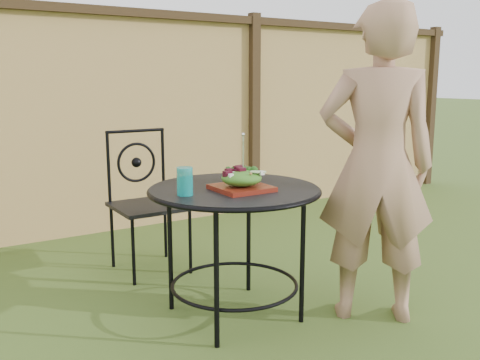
{
  "coord_description": "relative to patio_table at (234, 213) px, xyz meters",
  "views": [
    {
      "loc": [
        -1.59,
        -2.19,
        1.29
      ],
      "look_at": [
        -0.07,
        0.23,
        0.75
      ],
      "focal_mm": 40.0,
      "sensor_mm": 36.0,
      "label": 1
    }
  ],
  "objects": [
    {
      "name": "patio_table",
      "position": [
        0.0,
        0.0,
        0.0
      ],
      "size": [
        0.92,
        0.92,
        0.72
      ],
      "color": "black",
      "rests_on": "ground"
    },
    {
      "name": "ground",
      "position": [
        0.13,
        -0.18,
        -0.59
      ],
      "size": [
        60.0,
        60.0,
        0.0
      ],
      "primitive_type": "plane",
      "color": "#294717",
      "rests_on": "ground"
    },
    {
      "name": "fork",
      "position": [
        0.0,
        -0.08,
        0.33
      ],
      "size": [
        0.01,
        0.01,
        0.18
      ],
      "primitive_type": "cylinder",
      "color": "silver",
      "rests_on": "salad"
    },
    {
      "name": "salad",
      "position": [
        -0.01,
        -0.08,
        0.2
      ],
      "size": [
        0.21,
        0.21,
        0.08
      ],
      "primitive_type": "ellipsoid",
      "color": "#235614",
      "rests_on": "salad_plate"
    },
    {
      "name": "drinking_glass",
      "position": [
        -0.31,
        -0.03,
        0.21
      ],
      "size": [
        0.08,
        0.08,
        0.14
      ],
      "primitive_type": "cylinder",
      "color": "#0C8C8C",
      "rests_on": "patio_table"
    },
    {
      "name": "salad_plate",
      "position": [
        -0.01,
        -0.08,
        0.15
      ],
      "size": [
        0.27,
        0.27,
        0.02
      ],
      "primitive_type": "cube",
      "color": "#50130B",
      "rests_on": "patio_table"
    },
    {
      "name": "diner",
      "position": [
        0.64,
        -0.4,
        0.26
      ],
      "size": [
        0.73,
        0.7,
        1.69
      ],
      "primitive_type": "imported",
      "rotation": [
        0.0,
        0.0,
        2.48
      ],
      "color": "#A2775C",
      "rests_on": "ground"
    },
    {
      "name": "patio_chair",
      "position": [
        -0.11,
        0.97,
        -0.08
      ],
      "size": [
        0.46,
        0.46,
        0.95
      ],
      "color": "black",
      "rests_on": "ground"
    },
    {
      "name": "fence",
      "position": [
        0.13,
        2.02,
        0.36
      ],
      "size": [
        8.0,
        0.12,
        1.9
      ],
      "color": "#DBB36C",
      "rests_on": "ground"
    }
  ]
}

